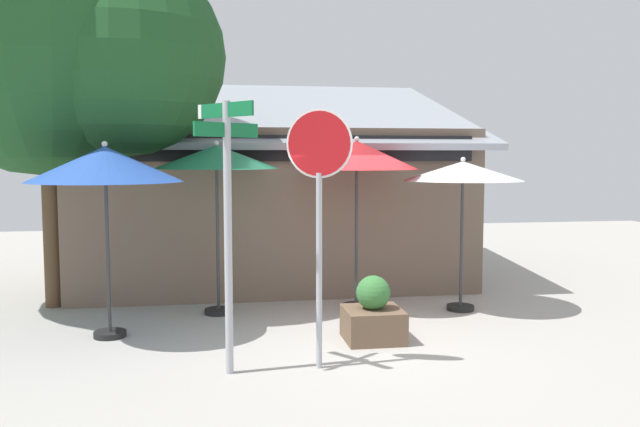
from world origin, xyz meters
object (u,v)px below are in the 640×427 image
object	(u,v)px
stop_sign	(319,188)
patio_umbrella_ivory_far_right	(463,173)
patio_umbrella_royal_blue_left	(105,166)
patio_umbrella_forest_green_center	(217,159)
sidewalk_planter	(373,316)
patio_umbrella_crimson_right	(357,157)
shade_tree	(62,35)
street_sign_post	(227,208)

from	to	relation	value
stop_sign	patio_umbrella_ivory_far_right	size ratio (longest dim) A/B	1.23
patio_umbrella_royal_blue_left	patio_umbrella_forest_green_center	xyz separation A→B (m)	(1.49, 1.10, 0.08)
sidewalk_planter	patio_umbrella_crimson_right	bearing A→B (deg)	84.77
patio_umbrella_ivory_far_right	patio_umbrella_forest_green_center	bearing A→B (deg)	174.39
patio_umbrella_royal_blue_left	shade_tree	xyz separation A→B (m)	(-0.90, 1.91, 2.04)
patio_umbrella_ivory_far_right	shade_tree	world-z (taller)	shade_tree
stop_sign	patio_umbrella_royal_blue_left	xyz separation A→B (m)	(-2.64, 1.76, 0.24)
stop_sign	patio_umbrella_crimson_right	bearing A→B (deg)	69.37
street_sign_post	patio_umbrella_crimson_right	distance (m)	3.61
shade_tree	street_sign_post	bearing A→B (deg)	-56.08
shade_tree	sidewalk_planter	size ratio (longest dim) A/B	7.73
patio_umbrella_royal_blue_left	patio_umbrella_ivory_far_right	distance (m)	5.41
stop_sign	patio_umbrella_crimson_right	distance (m)	3.05
patio_umbrella_crimson_right	sidewalk_planter	xyz separation A→B (m)	(-0.17, -1.83, -2.14)
shade_tree	patio_umbrella_royal_blue_left	bearing A→B (deg)	-64.94
patio_umbrella_ivory_far_right	shade_tree	bearing A→B (deg)	169.22
patio_umbrella_forest_green_center	patio_umbrella_ivory_far_right	bearing A→B (deg)	-5.61
stop_sign	shade_tree	bearing A→B (deg)	133.89
patio_umbrella_royal_blue_left	sidewalk_planter	distance (m)	4.14
patio_umbrella_royal_blue_left	sidewalk_planter	xyz separation A→B (m)	(3.54, -0.75, -2.02)
street_sign_post	stop_sign	bearing A→B (deg)	1.21
street_sign_post	shade_tree	bearing A→B (deg)	123.92
patio_umbrella_royal_blue_left	patio_umbrella_ivory_far_right	world-z (taller)	patio_umbrella_royal_blue_left
patio_umbrella_crimson_right	patio_umbrella_forest_green_center	bearing A→B (deg)	179.41
patio_umbrella_royal_blue_left	sidewalk_planter	size ratio (longest dim) A/B	3.03
street_sign_post	sidewalk_planter	size ratio (longest dim) A/B	3.50
street_sign_post	stop_sign	distance (m)	1.07
patio_umbrella_crimson_right	street_sign_post	bearing A→B (deg)	-126.50
stop_sign	patio_umbrella_forest_green_center	xyz separation A→B (m)	(-1.15, 2.86, 0.32)
patio_umbrella_royal_blue_left	patio_umbrella_crimson_right	bearing A→B (deg)	16.26
patio_umbrella_forest_green_center	patio_umbrella_ivory_far_right	distance (m)	3.89
patio_umbrella_crimson_right	patio_umbrella_ivory_far_right	world-z (taller)	patio_umbrella_crimson_right
street_sign_post	patio_umbrella_crimson_right	size ratio (longest dim) A/B	1.11
shade_tree	sidewalk_planter	world-z (taller)	shade_tree
shade_tree	patio_umbrella_ivory_far_right	bearing A→B (deg)	-10.78
patio_umbrella_royal_blue_left	shade_tree	size ratio (longest dim) A/B	0.39
stop_sign	patio_umbrella_royal_blue_left	world-z (taller)	stop_sign
patio_umbrella_forest_green_center	shade_tree	xyz separation A→B (m)	(-2.38, 0.81, 1.95)
shade_tree	sidewalk_planter	bearing A→B (deg)	-30.96
street_sign_post	patio_umbrella_royal_blue_left	distance (m)	2.43
patio_umbrella_forest_green_center	patio_umbrella_crimson_right	distance (m)	2.22
patio_umbrella_forest_green_center	patio_umbrella_crimson_right	bearing A→B (deg)	-0.59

